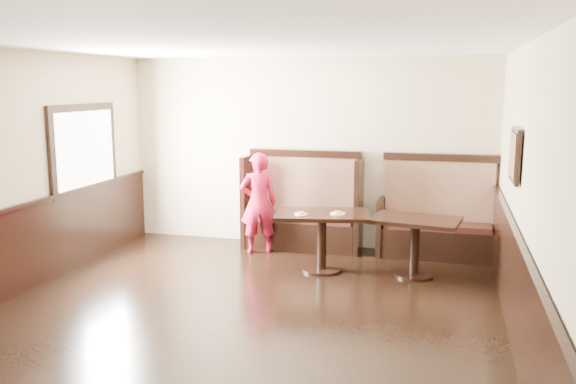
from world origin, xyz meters
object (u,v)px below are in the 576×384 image
(booth_neighbor, at_px, (437,223))
(table_neighbor, at_px, (415,233))
(booth_main, at_px, (303,213))
(child, at_px, (259,203))
(table_main, at_px, (322,226))

(booth_neighbor, xyz_separation_m, table_neighbor, (-0.26, -0.99, 0.08))
(booth_main, relative_size, booth_neighbor, 1.06)
(booth_main, relative_size, table_neighbor, 1.49)
(booth_main, xyz_separation_m, child, (-0.55, -0.44, 0.20))
(booth_main, distance_m, table_neighbor, 1.96)
(booth_neighbor, bearing_deg, booth_main, 179.95)
(booth_neighbor, height_order, child, child)
(booth_main, xyz_separation_m, booth_neighbor, (1.95, -0.00, -0.05))
(table_main, distance_m, table_neighbor, 1.19)
(table_neighbor, height_order, child, child)
(booth_main, xyz_separation_m, table_neighbor, (1.69, -0.99, 0.03))
(booth_main, bearing_deg, table_neighbor, -30.40)
(booth_neighbor, relative_size, table_neighbor, 1.41)
(child, bearing_deg, booth_main, -165.65)
(booth_neighbor, bearing_deg, table_main, -143.29)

